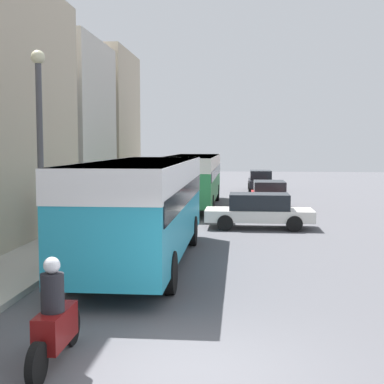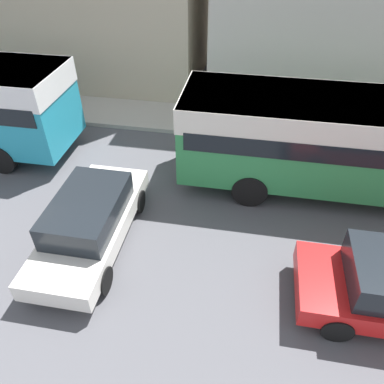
{
  "view_description": "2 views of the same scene",
  "coord_description": "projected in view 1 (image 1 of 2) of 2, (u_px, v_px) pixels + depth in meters",
  "views": [
    {
      "loc": [
        0.85,
        -7.87,
        3.45
      ],
      "look_at": [
        -1.02,
        13.12,
        1.56
      ],
      "focal_mm": 50.0,
      "sensor_mm": 36.0,
      "label": 1
    },
    {
      "loc": [
        7.78,
        17.7,
        7.06
      ],
      "look_at": [
        0.25,
        16.36,
        0.83
      ],
      "focal_mm": 35.0,
      "sensor_mm": 36.0,
      "label": 2
    }
  ],
  "objects": [
    {
      "name": "bus_lead",
      "position": [
        143.0,
        197.0,
        15.24
      ],
      "size": [
        2.56,
        9.71,
        2.98
      ],
      "color": "teal",
      "rests_on": "ground_plane"
    },
    {
      "name": "bus_following",
      "position": [
        193.0,
        174.0,
        29.24
      ],
      "size": [
        2.66,
        10.94,
        2.82
      ],
      "color": "#2D8447",
      "rests_on": "ground_plane"
    },
    {
      "name": "car_far_curb",
      "position": [
        259.0,
        210.0,
        21.93
      ],
      "size": [
        4.4,
        1.79,
        1.43
      ],
      "rotation": [
        0.0,
        0.0,
        -1.57
      ],
      "color": "silver",
      "rests_on": "ground_plane"
    },
    {
      "name": "building_far_terrace",
      "position": [
        39.0,
        127.0,
        27.57
      ],
      "size": [
        6.61,
        6.6,
        8.69
      ],
      "color": "beige",
      "rests_on": "ground_plane"
    },
    {
      "name": "ground_plane",
      "position": [
        182.0,
        370.0,
        8.19
      ],
      "size": [
        120.0,
        120.0,
        0.0
      ],
      "primitive_type": "plane",
      "color": "#515156"
    },
    {
      "name": "lamp_post",
      "position": [
        40.0,
        140.0,
        13.93
      ],
      "size": [
        0.36,
        0.36,
        5.71
      ],
      "color": "#47474C",
      "rests_on": "sidewalk"
    },
    {
      "name": "pedestrian_near_curb",
      "position": [
        132.0,
        194.0,
        26.56
      ],
      "size": [
        0.4,
        0.4,
        1.6
      ],
      "color": "#232838",
      "rests_on": "sidewalk"
    },
    {
      "name": "car_distant",
      "position": [
        261.0,
        180.0,
        39.78
      ],
      "size": [
        1.83,
        4.25,
        1.51
      ],
      "color": "black",
      "rests_on": "ground_plane"
    },
    {
      "name": "building_end_row",
      "position": [
        80.0,
        125.0,
        34.87
      ],
      "size": [
        6.78,
        6.79,
        9.37
      ],
      "color": "#BCAD93",
      "rests_on": "ground_plane"
    },
    {
      "name": "pedestrian_walking_away",
      "position": [
        50.0,
        215.0,
        17.94
      ],
      "size": [
        0.43,
        0.43,
        1.83
      ],
      "color": "#232838",
      "rests_on": "sidewalk"
    },
    {
      "name": "motorcycle_behind_lead",
      "position": [
        55.0,
        322.0,
        8.32
      ],
      "size": [
        0.38,
        2.24,
        1.73
      ],
      "color": "maroon",
      "rests_on": "ground_plane"
    },
    {
      "name": "car_crossing",
      "position": [
        269.0,
        194.0,
        28.85
      ],
      "size": [
        1.94,
        4.19,
        1.47
      ],
      "color": "red",
      "rests_on": "ground_plane"
    }
  ]
}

